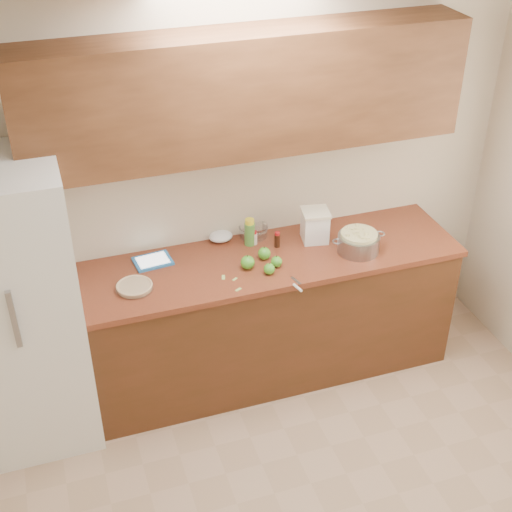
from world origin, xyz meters
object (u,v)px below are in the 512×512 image
object	(u,v)px
colander	(358,242)
tablet	(153,261)
flour_canister	(315,225)
pie	(134,287)

from	to	relation	value
colander	tablet	xyz separation A→B (m)	(-1.27, 0.29, -0.06)
flour_canister	pie	bearing A→B (deg)	-171.41
colander	tablet	size ratio (longest dim) A/B	1.46
colander	flour_canister	xyz separation A→B (m)	(-0.21, 0.22, 0.04)
pie	flour_canister	xyz separation A→B (m)	(1.22, 0.18, 0.09)
pie	flour_canister	distance (m)	1.23
flour_canister	tablet	size ratio (longest dim) A/B	0.87
pie	flour_canister	bearing A→B (deg)	8.59
pie	colander	bearing A→B (deg)	-1.28
tablet	pie	bearing A→B (deg)	-128.15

